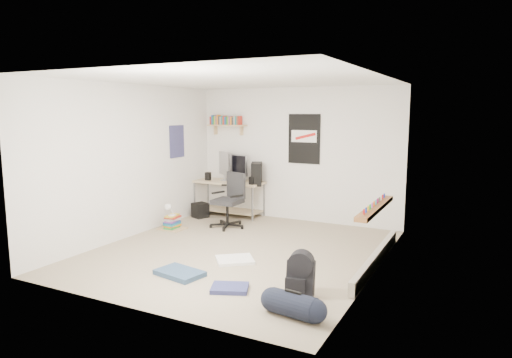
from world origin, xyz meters
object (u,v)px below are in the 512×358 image
at_px(backpack, 301,278).
at_px(book_stack, 172,221).
at_px(office_chair, 227,200).
at_px(desk, 229,197).
at_px(duffel_bag, 293,304).

xyz_separation_m(backpack, book_stack, (-3.10, 1.70, -0.05)).
bearing_deg(book_stack, office_chair, 34.57).
xyz_separation_m(desk, office_chair, (0.47, -0.86, 0.12)).
relative_size(duffel_bag, book_stack, 1.01).
bearing_deg(backpack, desk, 120.20).
height_order(desk, office_chair, office_chair).
xyz_separation_m(office_chair, duffel_bag, (2.43, -2.81, -0.35)).
bearing_deg(desk, book_stack, -85.27).
bearing_deg(duffel_bag, desk, 136.26).
height_order(duffel_bag, book_stack, duffel_bag).
relative_size(office_chair, backpack, 2.43).
bearing_deg(book_stack, desk, 76.34).
bearing_deg(office_chair, duffel_bag, -30.61).
xyz_separation_m(office_chair, book_stack, (-0.81, -0.56, -0.34)).
height_order(desk, duffel_bag, desk).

